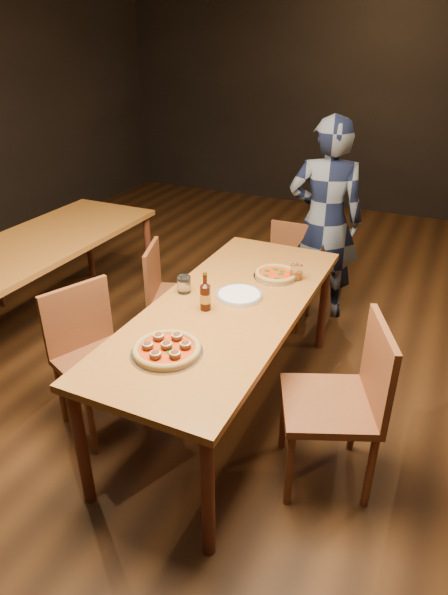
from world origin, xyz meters
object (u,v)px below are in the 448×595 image
at_px(pizza_meatball, 167,349).
at_px(table_main, 228,316).
at_px(beer_bottle, 205,297).
at_px(chair_main_sw, 179,296).
at_px(chair_end, 285,275).
at_px(chair_main_e, 329,403).
at_px(chair_main_nw, 99,361).
at_px(table_left, 39,250).
at_px(water_glass, 184,284).
at_px(plate_stack, 239,295).
at_px(amber_glass, 296,272).
at_px(pizza_margherita, 276,274).
at_px(diner, 325,222).

bearing_deg(pizza_meatball, table_main, 83.78).
height_order(table_main, beer_bottle, beer_bottle).
xyz_separation_m(chair_main_sw, chair_end, (0.58, 0.70, -0.01)).
bearing_deg(chair_main_e, chair_main_nw, -106.17).
xyz_separation_m(table_left, chair_main_e, (2.38, -0.58, -0.19)).
bearing_deg(table_left, chair_main_e, -13.65).
xyz_separation_m(chair_end, water_glass, (-0.25, -1.18, 0.39)).
distance_m(chair_main_sw, plate_stack, 0.84).
bearing_deg(pizza_meatball, amber_glass, 73.64).
relative_size(chair_main_sw, amber_glass, 8.77).
relative_size(pizza_margherita, water_glass, 2.84).
distance_m(chair_end, amber_glass, 0.87).
height_order(table_left, water_glass, water_glass).
bearing_deg(plate_stack, table_left, 173.70).
relative_size(chair_main_e, amber_glass, 10.15).
height_order(chair_main_nw, chair_main_e, chair_main_e).
relative_size(plate_stack, water_glass, 2.61).
distance_m(beer_bottle, water_glass, 0.25).
bearing_deg(chair_main_nw, table_left, 78.42).
relative_size(beer_bottle, amber_glass, 2.26).
distance_m(chair_main_e, pizza_margherita, 0.97).
relative_size(chair_main_e, diner, 0.60).
bearing_deg(chair_main_e, amber_glass, -173.43).
xyz_separation_m(beer_bottle, water_glass, (-0.21, 0.14, -0.03)).
bearing_deg(chair_main_sw, chair_end, -59.36).
bearing_deg(amber_glass, pizza_meatball, -106.36).
height_order(table_main, pizza_meatball, pizza_meatball).
bearing_deg(chair_main_e, diner, 173.50).
relative_size(chair_end, water_glass, 8.15).
bearing_deg(pizza_margherita, amber_glass, 10.74).
relative_size(table_main, chair_main_nw, 2.21).
xyz_separation_m(table_main, table_left, (-1.70, 0.30, 0.00)).
xyz_separation_m(chair_end, diner, (0.21, 0.26, 0.40)).
xyz_separation_m(plate_stack, beer_bottle, (-0.11, -0.21, 0.07)).
bearing_deg(table_main, water_glass, 173.55).
distance_m(chair_main_nw, plate_stack, 0.89).
bearing_deg(water_glass, amber_glass, 39.66).
xyz_separation_m(table_main, chair_main_sw, (-0.63, 0.51, -0.26)).
bearing_deg(diner, pizza_margherita, 74.68).
distance_m(water_glass, diner, 1.51).
relative_size(chair_end, pizza_meatball, 2.34).
bearing_deg(diner, beer_bottle, 67.90).
bearing_deg(chair_main_sw, beer_bottle, -158.35).
relative_size(water_glass, diner, 0.06).
xyz_separation_m(chair_main_nw, chair_end, (0.57, 1.64, -0.04)).
bearing_deg(chair_main_nw, chair_main_sw, 23.19).
height_order(plate_stack, beer_bottle, beer_bottle).
bearing_deg(amber_glass, diner, 94.74).
relative_size(pizza_meatball, amber_glass, 3.66).
relative_size(chair_main_e, pizza_margherita, 3.41).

